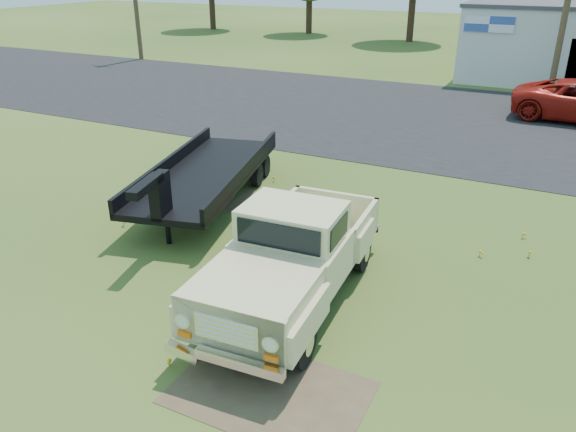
{
  "coord_description": "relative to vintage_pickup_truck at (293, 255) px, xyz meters",
  "views": [
    {
      "loc": [
        4.83,
        -9.01,
        6.16
      ],
      "look_at": [
        -0.18,
        1.0,
        1.07
      ],
      "focal_mm": 35.0,
      "sensor_mm": 36.0,
      "label": 1
    }
  ],
  "objects": [
    {
      "name": "flatbed_trailer",
      "position": [
        -4.36,
        3.48,
        -0.08
      ],
      "size": [
        3.88,
        7.32,
        1.9
      ],
      "primitive_type": null,
      "rotation": [
        0.0,
        0.0,
        0.23
      ],
      "color": "black",
      "rests_on": "ground"
    },
    {
      "name": "dirt_patch_b",
      "position": [
        -2.66,
        3.98,
        -1.03
      ],
      "size": [
        2.2,
        1.6,
        0.01
      ],
      "primitive_type": "cube",
      "color": "#4E3B29",
      "rests_on": "ground"
    },
    {
      "name": "ground",
      "position": [
        -0.66,
        0.48,
        -1.03
      ],
      "size": [
        140.0,
        140.0,
        0.0
      ],
      "primitive_type": "plane",
      "color": "#344B18",
      "rests_on": "ground"
    },
    {
      "name": "dirt_patch_a",
      "position": [
        0.84,
        -2.52,
        -1.03
      ],
      "size": [
        3.0,
        2.0,
        0.01
      ],
      "primitive_type": "cube",
      "color": "#4E3B29",
      "rests_on": "ground"
    },
    {
      "name": "asphalt_lot",
      "position": [
        -0.66,
        15.48,
        -1.03
      ],
      "size": [
        90.0,
        14.0,
        0.02
      ],
      "primitive_type": "cube",
      "color": "black",
      "rests_on": "ground"
    },
    {
      "name": "vintage_pickup_truck",
      "position": [
        0.0,
        0.0,
        0.0
      ],
      "size": [
        2.56,
        5.8,
        2.06
      ],
      "primitive_type": null,
      "rotation": [
        0.0,
        0.0,
        0.06
      ],
      "color": "beige",
      "rests_on": "ground"
    }
  ]
}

